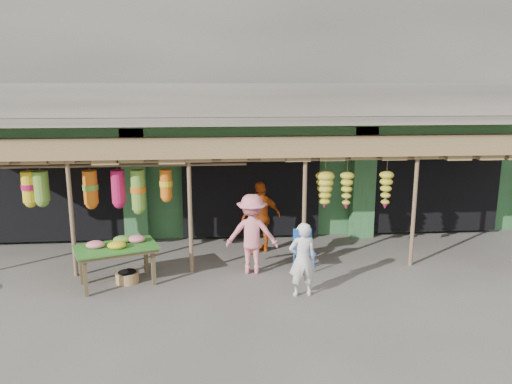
{
  "coord_description": "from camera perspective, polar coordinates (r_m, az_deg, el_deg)",
  "views": [
    {
      "loc": [
        -0.97,
        -10.71,
        4.14
      ],
      "look_at": [
        0.03,
        1.0,
        1.53
      ],
      "focal_mm": 35.0,
      "sensor_mm": 36.0,
      "label": 1
    }
  ],
  "objects": [
    {
      "name": "building",
      "position": [
        15.63,
        -1.36,
        9.69
      ],
      "size": [
        16.4,
        6.8,
        7.0
      ],
      "color": "gray",
      "rests_on": "ground"
    },
    {
      "name": "basket_right",
      "position": [
        10.99,
        -14.49,
        -9.4
      ],
      "size": [
        0.54,
        0.54,
        0.22
      ],
      "primitive_type": "cylinder",
      "rotation": [
        0.0,
        0.0,
        -0.12
      ],
      "color": "#A2804B",
      "rests_on": "ground"
    },
    {
      "name": "person_front",
      "position": [
        9.85,
        5.32,
        -7.68
      ],
      "size": [
        0.58,
        0.41,
        1.49
      ],
      "primitive_type": "imported",
      "rotation": [
        0.0,
        0.0,
        3.25
      ],
      "color": "silver",
      "rests_on": "ground"
    },
    {
      "name": "ground",
      "position": [
        11.52,
        0.26,
        -8.53
      ],
      "size": [
        80.0,
        80.0,
        0.0
      ],
      "primitive_type": "plane",
      "color": "#514C47",
      "rests_on": "ground"
    },
    {
      "name": "awning",
      "position": [
        11.65,
        -0.73,
        4.83
      ],
      "size": [
        14.0,
        2.7,
        2.79
      ],
      "color": "brown",
      "rests_on": "ground"
    },
    {
      "name": "flower_table",
      "position": [
        10.71,
        -15.62,
        -6.2
      ],
      "size": [
        1.85,
        1.45,
        0.97
      ],
      "rotation": [
        0.0,
        0.0,
        0.35
      ],
      "color": "brown",
      "rests_on": "ground"
    },
    {
      "name": "person_vendor",
      "position": [
        12.24,
        0.58,
        -2.89
      ],
      "size": [
        1.12,
        0.78,
        1.77
      ],
      "primitive_type": "imported",
      "rotation": [
        0.0,
        0.0,
        3.51
      ],
      "color": "#BF4C12",
      "rests_on": "ground"
    },
    {
      "name": "blue_chair",
      "position": [
        11.3,
        5.42,
        -6.29
      ],
      "size": [
        0.44,
        0.45,
        0.9
      ],
      "rotation": [
        0.0,
        0.0,
        0.02
      ],
      "color": "#1B53B5",
      "rests_on": "ground"
    },
    {
      "name": "person_shopper",
      "position": [
        10.93,
        -0.46,
        -4.8
      ],
      "size": [
        1.21,
        0.78,
        1.77
      ],
      "primitive_type": "imported",
      "rotation": [
        0.0,
        0.0,
        3.03
      ],
      "color": "#E1777E",
      "rests_on": "ground"
    }
  ]
}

